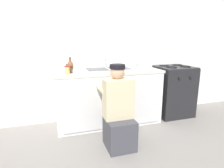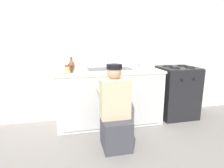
# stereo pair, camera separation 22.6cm
# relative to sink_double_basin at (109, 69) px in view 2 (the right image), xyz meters

# --- Properties ---
(ground_plane) EXTENTS (12.00, 12.00, 0.00)m
(ground_plane) POSITION_rel_sink_double_basin_xyz_m (0.00, -0.30, -0.93)
(ground_plane) COLOR gray
(back_wall) EXTENTS (6.00, 0.10, 2.50)m
(back_wall) POSITION_rel_sink_double_basin_xyz_m (0.00, 0.35, 0.32)
(back_wall) COLOR silver
(back_wall) RESTS_ON ground_plane
(counter_cabinet) EXTENTS (1.73, 0.62, 0.88)m
(counter_cabinet) POSITION_rel_sink_double_basin_xyz_m (0.00, -0.01, -0.50)
(counter_cabinet) COLOR white
(counter_cabinet) RESTS_ON ground_plane
(countertop) EXTENTS (1.77, 0.62, 0.04)m
(countertop) POSITION_rel_sink_double_basin_xyz_m (0.00, -0.00, -0.04)
(countertop) COLOR beige
(countertop) RESTS_ON counter_cabinet
(sink_double_basin) EXTENTS (0.80, 0.44, 0.19)m
(sink_double_basin) POSITION_rel_sink_double_basin_xyz_m (0.00, 0.00, 0.00)
(sink_double_basin) COLOR silver
(sink_double_basin) RESTS_ON countertop
(stove_range) EXTENTS (0.65, 0.62, 0.95)m
(stove_range) POSITION_rel_sink_double_basin_xyz_m (1.28, -0.00, -0.47)
(stove_range) COLOR black
(stove_range) RESTS_ON ground_plane
(plumber_person) EXTENTS (0.42, 0.61, 1.10)m
(plumber_person) POSITION_rel_sink_double_basin_xyz_m (-0.08, -0.76, -0.47)
(plumber_person) COLOR #3F3F47
(plumber_person) RESTS_ON ground_plane
(dish_rack_tray) EXTENTS (0.28, 0.22, 0.11)m
(dish_rack_tray) POSITION_rel_sink_double_basin_xyz_m (0.62, -0.00, 0.01)
(dish_rack_tray) COLOR #B2B7BC
(dish_rack_tray) RESTS_ON countertop
(vase_decorative) EXTENTS (0.10, 0.10, 0.23)m
(vase_decorative) POSITION_rel_sink_double_basin_xyz_m (-0.60, 0.07, 0.07)
(vase_decorative) COLOR brown
(vase_decorative) RESTS_ON countertop
(spice_bottle_red) EXTENTS (0.04, 0.04, 0.10)m
(spice_bottle_red) POSITION_rel_sink_double_basin_xyz_m (-0.65, 0.20, 0.03)
(spice_bottle_red) COLOR red
(spice_bottle_red) RESTS_ON countertop
(spice_bottle_pepper) EXTENTS (0.04, 0.04, 0.10)m
(spice_bottle_pepper) POSITION_rel_sink_double_basin_xyz_m (-0.61, -0.08, 0.03)
(spice_bottle_pepper) COLOR #513823
(spice_bottle_pepper) RESTS_ON countertop
(condiment_jar) EXTENTS (0.07, 0.07, 0.13)m
(condiment_jar) POSITION_rel_sink_double_basin_xyz_m (-0.67, -0.16, 0.05)
(condiment_jar) COLOR #DBB760
(condiment_jar) RESTS_ON countertop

